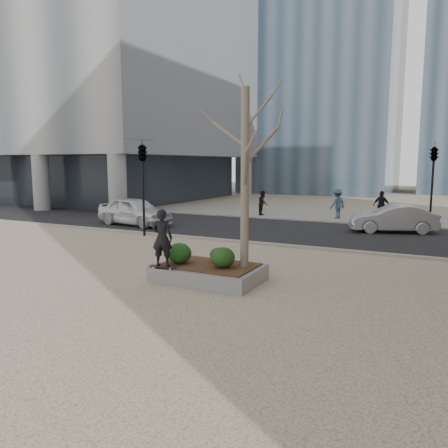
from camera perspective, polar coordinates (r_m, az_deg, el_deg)
The scene contains 18 objects.
ground at distance 13.40m, azimuth -5.78°, elevation -6.88°, with size 120.00×120.00×0.00m, color #BBAE8A.
street at distance 22.32m, azimuth 8.03°, elevation -0.89°, with size 60.00×8.00×0.02m, color black.
far_sidewalk at distance 28.99m, azimuth 12.43°, elevation 1.05°, with size 60.00×6.00×0.02m, color gray.
planter at distance 12.85m, azimuth -1.99°, elevation -6.45°, with size 3.00×2.00×0.45m, color gray.
planter_mulch at distance 12.79m, azimuth -2.00°, elevation -5.39°, with size 2.70×1.70×0.04m, color #382314.
sycamore_tree at distance 12.28m, azimuth 2.77°, elevation 9.66°, with size 2.80×2.80×6.60m, color gray, non-canonical shape.
shrub_left at distance 12.92m, azimuth -5.87°, elevation -3.82°, with size 0.72×0.72×0.61m, color #123A15.
shrub_middle at distance 13.07m, azimuth -0.74°, elevation -4.04°, with size 0.51×0.51×0.43m, color #173310.
shrub_right at distance 12.36m, azimuth -0.14°, elevation -4.39°, with size 0.68×0.68×0.58m, color #123711.
skateboard at distance 12.58m, azimuth -8.01°, elevation -5.62°, with size 0.78×0.20×0.07m, color black, non-canonical shape.
skateboarder at distance 12.40m, azimuth -8.09°, elevation -1.78°, with size 0.60×0.39×1.63m, color black.
police_car at distance 24.50m, azimuth -11.58°, elevation 1.67°, with size 1.83×4.54×1.55m, color white.
car_silver at distance 23.06m, azimuth 21.21°, elevation 0.64°, with size 1.42×4.08×1.34m, color #ABADB3.
pedestrian_a at distance 28.66m, azimuth 5.11°, elevation 2.75°, with size 0.77×0.60×1.59m, color black.
pedestrian_b at distance 27.67m, azimuth 14.59°, elevation 2.59°, with size 1.18×0.68×1.83m, color #364F62.
pedestrian_c at distance 27.66m, azimuth 19.89°, elevation 2.29°, with size 1.03×0.43×1.75m, color black.
traffic_light_near at distance 20.72m, azimuth -10.51°, elevation 4.61°, with size 0.60×2.48×4.50m, color black, non-canonical shape.
traffic_light_far at distance 25.57m, azimuth 25.54°, elevation 4.59°, with size 0.60×2.48×4.50m, color black, non-canonical shape.
Camera 1 is at (6.94, -10.93, 3.44)m, focal length 35.00 mm.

